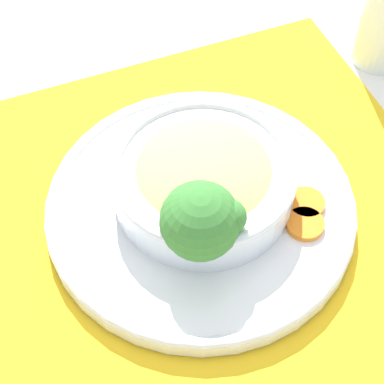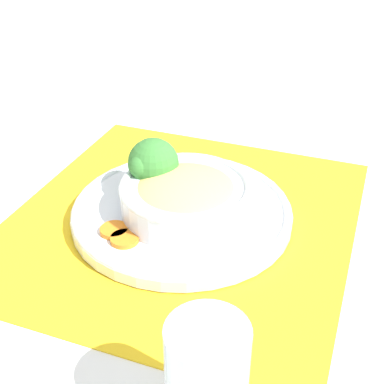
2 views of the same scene
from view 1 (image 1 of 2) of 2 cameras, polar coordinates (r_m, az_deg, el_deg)
ground_plane at (r=0.64m, az=0.75°, el=-2.01°), size 4.00×4.00×0.00m
placemat at (r=0.64m, az=0.76°, el=-1.91°), size 0.50×0.47×0.00m
plate at (r=0.63m, az=0.77°, el=-1.22°), size 0.30×0.30×0.02m
bowl at (r=0.61m, az=1.03°, el=1.27°), size 0.18×0.18×0.05m
broccoli_floret at (r=0.55m, az=0.79°, el=-2.64°), size 0.07×0.07×0.09m
carrot_slice_near at (r=0.62m, az=10.01°, el=-2.82°), size 0.04×0.04×0.01m
carrot_slice_middle at (r=0.63m, az=10.11°, el=-0.98°), size 0.04×0.04×0.01m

